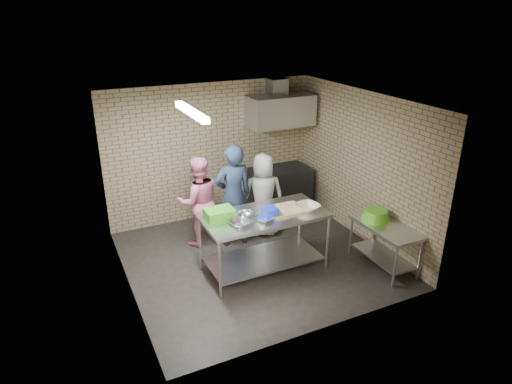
% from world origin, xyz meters
% --- Properties ---
extents(floor, '(4.20, 4.20, 0.00)m').
position_xyz_m(floor, '(0.00, 0.00, 0.00)').
color(floor, black).
rests_on(floor, ground).
extents(ceiling, '(4.20, 4.20, 0.00)m').
position_xyz_m(ceiling, '(0.00, 0.00, 2.70)').
color(ceiling, black).
rests_on(ceiling, ground).
extents(back_wall, '(4.20, 0.06, 2.70)m').
position_xyz_m(back_wall, '(0.00, 2.00, 1.35)').
color(back_wall, '#91825A').
rests_on(back_wall, ground).
extents(front_wall, '(4.20, 0.06, 2.70)m').
position_xyz_m(front_wall, '(0.00, -2.00, 1.35)').
color(front_wall, '#91825A').
rests_on(front_wall, ground).
extents(left_wall, '(0.06, 4.00, 2.70)m').
position_xyz_m(left_wall, '(-2.10, 0.00, 1.35)').
color(left_wall, '#91825A').
rests_on(left_wall, ground).
extents(right_wall, '(0.06, 4.00, 2.70)m').
position_xyz_m(right_wall, '(2.10, 0.00, 1.35)').
color(right_wall, '#91825A').
rests_on(right_wall, ground).
extents(prep_table, '(1.96, 0.98, 0.98)m').
position_xyz_m(prep_table, '(-0.00, -0.31, 0.49)').
color(prep_table, silver).
rests_on(prep_table, floor).
extents(side_counter, '(0.60, 1.20, 0.75)m').
position_xyz_m(side_counter, '(1.80, -1.10, 0.38)').
color(side_counter, silver).
rests_on(side_counter, floor).
extents(stove, '(1.20, 0.70, 0.90)m').
position_xyz_m(stove, '(1.35, 1.65, 0.45)').
color(stove, black).
rests_on(stove, floor).
extents(range_hood, '(1.30, 0.60, 0.60)m').
position_xyz_m(range_hood, '(1.35, 1.70, 2.10)').
color(range_hood, silver).
rests_on(range_hood, back_wall).
extents(hood_duct, '(0.35, 0.30, 0.30)m').
position_xyz_m(hood_duct, '(1.35, 1.85, 2.55)').
color(hood_duct, '#A5A8AD').
rests_on(hood_duct, back_wall).
extents(wall_shelf, '(0.80, 0.20, 0.04)m').
position_xyz_m(wall_shelf, '(1.65, 1.89, 1.92)').
color(wall_shelf, '#3F2B19').
rests_on(wall_shelf, back_wall).
extents(fluorescent_fixture, '(0.10, 1.25, 0.08)m').
position_xyz_m(fluorescent_fixture, '(-1.00, 0.00, 2.64)').
color(fluorescent_fixture, white).
rests_on(fluorescent_fixture, ceiling).
extents(green_crate, '(0.44, 0.33, 0.17)m').
position_xyz_m(green_crate, '(-0.70, -0.19, 1.07)').
color(green_crate, '#35921B').
rests_on(green_crate, prep_table).
extents(blue_tub, '(0.22, 0.22, 0.14)m').
position_xyz_m(blue_tub, '(0.05, -0.41, 1.05)').
color(blue_tub, '#1A37C6').
rests_on(blue_tub, prep_table).
extents(cutting_board, '(0.60, 0.46, 0.03)m').
position_xyz_m(cutting_board, '(0.35, -0.33, 1.00)').
color(cutting_board, '#DAB77E').
rests_on(cutting_board, prep_table).
extents(mixing_bowl_a, '(0.36, 0.36, 0.08)m').
position_xyz_m(mixing_bowl_a, '(-0.50, -0.51, 1.02)').
color(mixing_bowl_a, silver).
rests_on(mixing_bowl_a, prep_table).
extents(mixing_bowl_b, '(0.27, 0.27, 0.07)m').
position_xyz_m(mixing_bowl_b, '(-0.30, -0.26, 1.02)').
color(mixing_bowl_b, silver).
rests_on(mixing_bowl_b, prep_table).
extents(mixing_bowl_c, '(0.33, 0.33, 0.07)m').
position_xyz_m(mixing_bowl_c, '(-0.10, -0.53, 1.02)').
color(mixing_bowl_c, silver).
rests_on(mixing_bowl_c, prep_table).
extents(ceramic_bowl, '(0.44, 0.44, 0.09)m').
position_xyz_m(ceramic_bowl, '(0.70, -0.46, 1.03)').
color(ceramic_bowl, beige).
rests_on(ceramic_bowl, prep_table).
extents(green_basin, '(0.46, 0.46, 0.17)m').
position_xyz_m(green_basin, '(1.78, -0.85, 0.83)').
color(green_basin, '#59C626').
rests_on(green_basin, side_counter).
extents(bottle_red, '(0.07, 0.07, 0.18)m').
position_xyz_m(bottle_red, '(1.40, 1.89, 2.03)').
color(bottle_red, '#B22619').
rests_on(bottle_red, wall_shelf).
extents(bottle_green, '(0.06, 0.06, 0.15)m').
position_xyz_m(bottle_green, '(1.80, 1.89, 2.02)').
color(bottle_green, green).
rests_on(bottle_green, wall_shelf).
extents(man_navy, '(0.71, 0.49, 1.86)m').
position_xyz_m(man_navy, '(-0.11, 0.70, 0.93)').
color(man_navy, '#151D35').
rests_on(man_navy, floor).
extents(woman_pink, '(0.84, 0.68, 1.65)m').
position_xyz_m(woman_pink, '(-0.66, 0.95, 0.82)').
color(woman_pink, pink).
rests_on(woman_pink, floor).
extents(woman_white, '(0.89, 0.73, 1.58)m').
position_xyz_m(woman_white, '(0.53, 0.80, 0.79)').
color(woman_white, silver).
rests_on(woman_white, floor).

